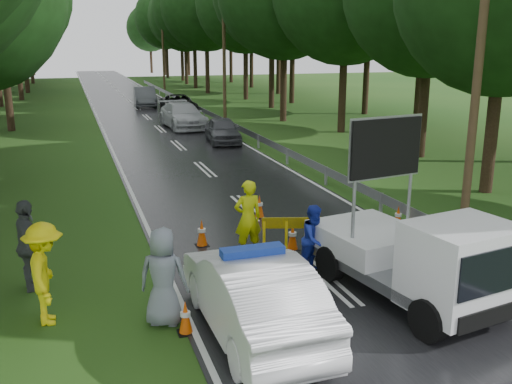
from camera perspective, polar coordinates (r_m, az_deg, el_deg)
name	(u,v)px	position (r m, az deg, el deg)	size (l,w,h in m)	color
ground	(326,279)	(13.11, 7.04, -8.66)	(160.00, 160.00, 0.00)	#1E4814
road	(147,117)	(41.50, -10.85, 7.35)	(7.00, 140.00, 0.02)	black
guardrail	(199,108)	(41.74, -5.74, 8.33)	(0.12, 60.06, 0.70)	gray
utility_pole_near	(480,47)	(16.54, 21.53, 13.35)	(1.40, 0.24, 10.00)	#473821
utility_pole_mid	(224,44)	(40.22, -3.22, 14.58)	(1.40, 0.24, 10.00)	#473821
utility_pole_far	(163,43)	(65.68, -9.30, 14.49)	(1.40, 0.24, 10.00)	#473821
police_sedan	(252,295)	(10.48, -0.36, -10.22)	(1.71, 4.64, 1.67)	white
work_truck	(418,257)	(12.02, 15.88, -6.27)	(2.72, 4.84, 3.66)	gray
barrier	(320,229)	(13.75, 6.37, -3.65)	(2.66, 0.86, 1.14)	gold
officer	(248,218)	(14.10, -0.81, -2.64)	(0.71, 0.46, 1.94)	#D1E40C
civilian	(315,239)	(13.21, 5.90, -4.69)	(0.78, 0.61, 1.61)	#1A2DAB
bystander_left	(45,274)	(11.46, -20.32, -7.67)	(1.28, 0.74, 1.99)	#FFEB0D
bystander_mid	(28,246)	(13.08, -21.88, -5.01)	(1.17, 0.49, 2.00)	#45494D
bystander_right	(163,277)	(10.87, -9.25, -8.39)	(0.93, 0.60, 1.90)	slate
queue_car_first	(223,130)	(30.34, -3.36, 6.19)	(1.58, 3.94, 1.34)	#414249
queue_car_second	(183,115)	(35.91, -7.34, 7.60)	(2.17, 5.33, 1.55)	#AFB2B7
queue_car_third	(179,104)	(42.95, -7.75, 8.67)	(2.37, 5.14, 1.43)	black
queue_car_fourth	(145,97)	(48.59, -11.05, 9.33)	(1.68, 4.83, 1.59)	#474A4F
cone_near_left	(185,318)	(10.74, -7.07, -12.35)	(0.31, 0.31, 0.65)	black
cone_center	(292,237)	(14.68, 3.67, -4.51)	(0.34, 0.34, 0.72)	black
cone_far	(259,207)	(17.30, 0.34, -1.47)	(0.34, 0.34, 0.71)	black
cone_left_mid	(202,233)	(14.98, -5.44, -4.13)	(0.34, 0.34, 0.73)	black
cone_right	(398,217)	(16.83, 14.02, -2.47)	(0.32, 0.32, 0.67)	black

